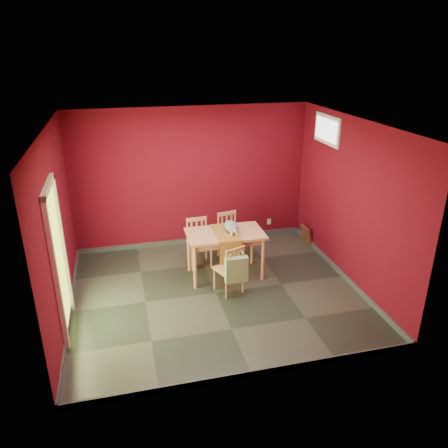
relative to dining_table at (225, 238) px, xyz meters
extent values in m
plane|color=#2D342D|center=(-0.29, -0.54, -0.70)|extent=(4.50, 4.50, 0.00)
plane|color=maroon|center=(-0.29, 1.46, 0.65)|extent=(4.50, 0.00, 4.50)
plane|color=maroon|center=(-0.29, -2.54, 0.65)|extent=(4.50, 0.00, 4.50)
plane|color=maroon|center=(-2.54, -0.54, 0.65)|extent=(0.00, 4.00, 4.00)
plane|color=maroon|center=(1.96, -0.54, 0.65)|extent=(0.00, 4.00, 4.00)
plane|color=white|center=(-0.29, -0.54, 2.00)|extent=(4.50, 4.50, 0.00)
cube|color=#3F4244|center=(-0.29, 1.44, -0.65)|extent=(4.50, 0.02, 0.10)
cube|color=#3F4244|center=(-0.29, -2.53, -0.65)|extent=(4.50, 0.02, 0.10)
cube|color=#3F4244|center=(-2.53, -0.54, -0.65)|extent=(0.03, 4.00, 0.10)
cube|color=#3F4244|center=(1.94, -0.54, -0.65)|extent=(0.03, 4.00, 0.10)
cube|color=#B7D838|center=(-2.53, -0.94, 0.32)|extent=(0.02, 0.85, 2.05)
cube|color=white|center=(-2.51, -1.41, 0.36)|extent=(0.06, 0.08, 2.13)
cube|color=white|center=(-2.51, -0.48, 0.36)|extent=(0.06, 0.08, 2.13)
cube|color=white|center=(-2.51, -0.94, 1.39)|extent=(0.06, 1.01, 0.08)
cube|color=white|center=(1.94, 0.46, 1.65)|extent=(0.03, 0.90, 0.50)
cube|color=white|center=(1.92, 0.46, 1.65)|extent=(0.02, 0.76, 0.36)
cube|color=silver|center=(1.31, 1.44, -0.40)|extent=(0.08, 0.02, 0.12)
cube|color=tan|center=(0.00, 0.00, 0.08)|extent=(1.29, 0.76, 0.04)
cube|color=tan|center=(0.00, 0.00, 0.00)|extent=(1.16, 0.63, 0.11)
cylinder|color=tan|center=(-0.58, -0.30, -0.32)|extent=(0.06, 0.06, 0.76)
cylinder|color=tan|center=(-0.58, 0.32, -0.32)|extent=(0.06, 0.06, 0.76)
cylinder|color=tan|center=(0.58, -0.32, -0.32)|extent=(0.06, 0.06, 0.76)
cylinder|color=tan|center=(0.58, 0.30, -0.32)|extent=(0.06, 0.06, 0.76)
cube|color=#916025|center=(0.00, 0.00, 0.11)|extent=(0.38, 0.77, 0.01)
cube|color=#916025|center=(0.00, -0.39, -0.09)|extent=(0.37, 0.01, 0.38)
cube|color=tan|center=(-0.36, 0.47, -0.29)|extent=(0.42, 0.42, 0.04)
cylinder|color=tan|center=(-0.52, 0.29, -0.51)|extent=(0.03, 0.03, 0.39)
cylinder|color=tan|center=(-0.54, 0.64, -0.51)|extent=(0.03, 0.03, 0.39)
cylinder|color=tan|center=(-0.17, 0.31, -0.51)|extent=(0.03, 0.03, 0.39)
cylinder|color=tan|center=(-0.19, 0.66, -0.51)|extent=(0.03, 0.03, 0.39)
cylinder|color=tan|center=(-0.54, 0.64, -0.05)|extent=(0.03, 0.03, 0.43)
cylinder|color=tan|center=(-0.19, 0.66, -0.05)|extent=(0.03, 0.03, 0.43)
cube|color=tan|center=(-0.37, 0.65, 0.12)|extent=(0.37, 0.05, 0.07)
cube|color=tan|center=(-0.46, 0.64, -0.09)|extent=(0.03, 0.02, 0.34)
cube|color=tan|center=(-0.37, 0.65, -0.09)|extent=(0.03, 0.02, 0.34)
cube|color=tan|center=(-0.27, 0.65, -0.09)|extent=(0.03, 0.02, 0.34)
cube|color=tan|center=(0.26, 0.61, -0.29)|extent=(0.48, 0.48, 0.04)
cylinder|color=tan|center=(0.13, 0.40, -0.50)|extent=(0.03, 0.03, 0.40)
cylinder|color=tan|center=(0.06, 0.74, -0.50)|extent=(0.03, 0.03, 0.40)
cylinder|color=tan|center=(0.47, 0.47, -0.50)|extent=(0.03, 0.03, 0.40)
cylinder|color=tan|center=(0.40, 0.82, -0.50)|extent=(0.03, 0.03, 0.40)
cylinder|color=tan|center=(0.06, 0.74, -0.05)|extent=(0.03, 0.03, 0.43)
cylinder|color=tan|center=(0.40, 0.82, -0.05)|extent=(0.03, 0.03, 0.43)
cube|color=tan|center=(0.23, 0.78, 0.13)|extent=(0.37, 0.11, 0.07)
cube|color=tan|center=(0.13, 0.76, -0.09)|extent=(0.04, 0.03, 0.34)
cube|color=tan|center=(0.23, 0.78, -0.09)|extent=(0.04, 0.03, 0.34)
cube|color=tan|center=(0.32, 0.80, -0.09)|extent=(0.04, 0.03, 0.34)
cube|color=tan|center=(-0.07, -0.53, -0.31)|extent=(0.50, 0.50, 0.04)
cylinder|color=tan|center=(0.03, -0.32, -0.51)|extent=(0.03, 0.03, 0.38)
cylinder|color=tan|center=(0.14, -0.63, -0.51)|extent=(0.03, 0.03, 0.38)
cylinder|color=tan|center=(-0.29, -0.43, -0.51)|extent=(0.03, 0.03, 0.38)
cylinder|color=tan|center=(-0.17, -0.74, -0.51)|extent=(0.03, 0.03, 0.38)
cylinder|color=tan|center=(0.14, -0.63, -0.08)|extent=(0.03, 0.03, 0.42)
cylinder|color=tan|center=(-0.17, -0.74, -0.08)|extent=(0.03, 0.03, 0.42)
cube|color=tan|center=(-0.01, -0.69, 0.09)|extent=(0.34, 0.15, 0.06)
cube|color=tan|center=(0.07, -0.65, -0.12)|extent=(0.04, 0.03, 0.32)
cube|color=tan|center=(-0.01, -0.69, -0.12)|extent=(0.04, 0.03, 0.32)
cube|color=tan|center=(-0.10, -0.72, -0.12)|extent=(0.04, 0.03, 0.32)
cube|color=#8CB272|center=(-0.01, -0.77, -0.20)|extent=(0.35, 0.11, 0.42)
cylinder|color=#8CB272|center=(-0.11, -0.71, 0.07)|extent=(0.02, 0.18, 0.02)
cylinder|color=#8CB272|center=(0.09, -0.71, 0.07)|extent=(0.02, 0.18, 0.02)
cube|color=#583021|center=(1.90, 0.86, -0.52)|extent=(0.14, 0.37, 0.36)
cube|color=black|center=(1.89, 0.86, -0.52)|extent=(0.09, 0.26, 0.25)
camera|label=1|loc=(-1.64, -6.48, 3.03)|focal=35.00mm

